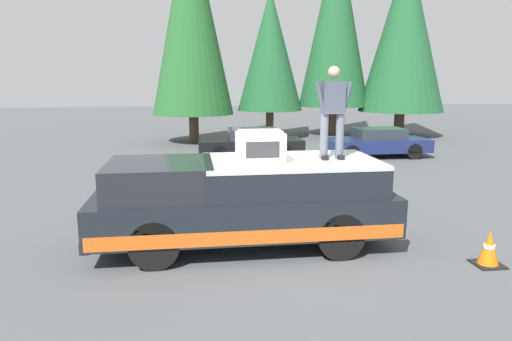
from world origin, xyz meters
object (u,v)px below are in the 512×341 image
at_px(person_on_truck_bed, 333,110).
at_px(traffic_cone, 489,249).
at_px(pickup_truck, 244,201).
at_px(parked_car_black, 251,143).
at_px(compressor_unit, 260,146).
at_px(parked_car_navy, 377,143).

height_order(person_on_truck_bed, traffic_cone, person_on_truck_bed).
bearing_deg(person_on_truck_bed, pickup_truck, 87.29).
bearing_deg(parked_car_black, pickup_truck, 171.99).
bearing_deg(compressor_unit, parked_car_black, -6.33).
distance_m(pickup_truck, person_on_truck_bed, 2.34).
height_order(pickup_truck, traffic_cone, pickup_truck).
bearing_deg(parked_car_navy, pickup_truck, 145.52).
height_order(pickup_truck, parked_car_black, pickup_truck).
relative_size(pickup_truck, compressor_unit, 6.60).
bearing_deg(parked_car_navy, person_on_truck_bed, 153.07).
xyz_separation_m(compressor_unit, parked_car_black, (10.05, -1.11, -1.35)).
bearing_deg(compressor_unit, pickup_truck, 59.09).
height_order(person_on_truck_bed, parked_car_navy, person_on_truck_bed).
height_order(parked_car_black, traffic_cone, parked_car_black).
xyz_separation_m(pickup_truck, parked_car_navy, (9.33, -6.41, -0.29)).
relative_size(person_on_truck_bed, parked_car_black, 0.41).
distance_m(parked_car_navy, traffic_cone, 11.11).
xyz_separation_m(compressor_unit, person_on_truck_bed, (0.09, -1.35, 0.62)).
relative_size(pickup_truck, parked_car_black, 1.35).
bearing_deg(parked_car_navy, traffic_cone, 167.43).
bearing_deg(parked_car_black, person_on_truck_bed, -178.62).
bearing_deg(pickup_truck, person_on_truck_bed, -92.71).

